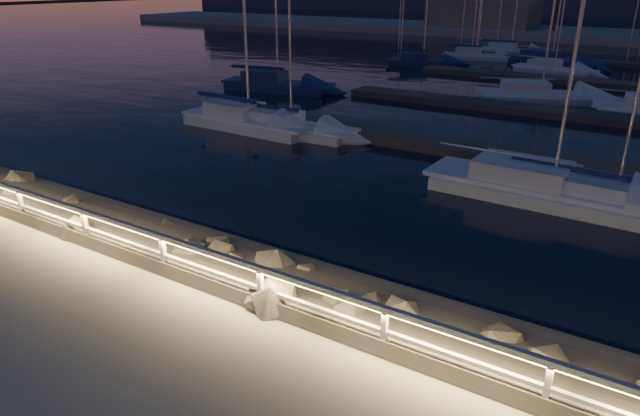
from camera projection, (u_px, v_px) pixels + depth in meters
The scene contains 17 objects.
ground at pixel (227, 296), 13.10m from camera, with size 400.00×400.00×0.00m, color #A09C90.
harbor_water at pixel (541, 103), 37.82m from camera, with size 400.00×440.00×0.60m.
guard_rail at pixel (223, 265), 12.84m from camera, with size 44.11×0.12×1.06m.
riprap at pixel (515, 367), 10.96m from camera, with size 39.92×2.93×1.45m.
floating_docks at pixel (547, 92), 38.61m from camera, with size 22.00×36.00×0.40m.
far_shore at pixel (623, 34), 70.83m from camera, with size 160.00×14.00×5.20m.
sailboat_a at pixel (246, 120), 29.90m from camera, with size 8.02×2.69×13.57m.
sailboat_b at pixel (288, 126), 28.95m from camera, with size 7.04×2.45×11.82m.
sailboat_c at pixel (546, 187), 20.31m from camera, with size 9.03×2.94×15.18m.
sailboat_d at pixel (608, 200), 19.32m from camera, with size 8.16×2.89×13.56m.
sailboat_e at pixel (275, 84), 40.00m from camera, with size 8.20×3.80×13.57m.
sailboat_f at pixel (537, 94), 36.47m from camera, with size 8.23×5.15×13.65m.
sailboat_i at pixel (421, 61), 51.32m from camera, with size 6.73×4.29×11.24m.
sailboat_j at pixel (552, 69), 47.05m from camera, with size 6.93×3.24×11.41m.
sailboat_k at pixel (549, 60), 51.40m from camera, with size 9.11×5.50×15.00m.
sailboat_m at pixel (475, 55), 55.08m from camera, with size 6.64×3.17×10.97m.
sailboat_n at pixel (509, 50), 58.92m from camera, with size 7.25×2.49×12.19m.
Camera 1 is at (7.94, -8.43, 6.80)m, focal length 32.00 mm.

